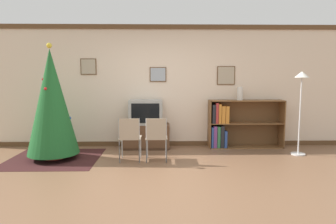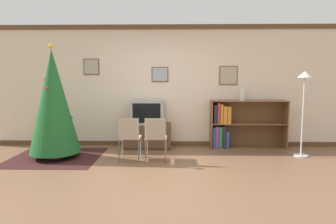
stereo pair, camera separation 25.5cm
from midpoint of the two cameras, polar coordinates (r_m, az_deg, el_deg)
ground_plane at (r=4.81m, az=-1.47°, el=-12.25°), size 24.00×24.00×0.00m
wall_back at (r=6.76m, az=-0.58°, el=4.93°), size 8.35×0.11×2.70m
area_rug at (r=6.25m, az=-19.46°, el=-8.12°), size 1.70×1.57×0.01m
christmas_tree at (r=6.07m, az=-19.86°, el=1.84°), size 0.95×0.95×2.18m
tv_console at (r=6.60m, az=-2.80°, el=-4.59°), size 1.02×0.45×0.54m
television at (r=6.52m, az=-2.82°, el=0.00°), size 0.72×0.44×0.53m
folding_chair_left at (r=5.58m, az=-6.09°, el=-4.59°), size 0.40×0.40×0.82m
folding_chair_right at (r=5.54m, az=-1.04°, el=-4.64°), size 0.40×0.40×0.82m
bookshelf at (r=6.75m, az=13.46°, el=-2.48°), size 1.63×0.36×1.05m
vase at (r=6.73m, az=15.04°, el=3.39°), size 0.13×0.13×0.29m
standing_lamp at (r=6.42m, az=25.54°, el=3.56°), size 0.28×0.28×1.67m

